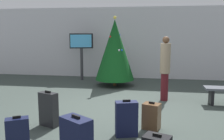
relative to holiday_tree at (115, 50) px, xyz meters
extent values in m
plane|color=#38423D|center=(0.42, -2.88, -1.33)|extent=(16.00, 16.00, 0.00)
cube|color=silver|center=(0.42, 1.77, 0.18)|extent=(16.00, 0.20, 3.02)
cylinder|color=#4C3319|center=(0.00, 0.00, -1.21)|extent=(0.12, 0.12, 0.24)
cone|color=#0F4719|center=(0.00, 0.00, 0.00)|extent=(1.43, 1.43, 2.19)
sphere|color=#F2D84C|center=(0.00, 0.00, 1.15)|extent=(0.12, 0.12, 0.12)
sphere|color=blue|center=(0.16, 0.07, 0.54)|extent=(0.08, 0.08, 0.08)
sphere|color=blue|center=(0.28, -0.20, 0.00)|extent=(0.08, 0.08, 0.08)
sphere|color=red|center=(-0.14, -0.13, 0.47)|extent=(0.08, 0.08, 0.08)
sphere|color=blue|center=(0.00, 0.31, 0.10)|extent=(0.08, 0.08, 0.08)
sphere|color=silver|center=(0.19, -0.28, 0.00)|extent=(0.08, 0.08, 0.08)
sphere|color=yellow|center=(0.04, 0.13, 0.65)|extent=(0.08, 0.08, 0.08)
cylinder|color=#333338|center=(-1.52, 0.88, -0.68)|extent=(0.12, 0.12, 1.31)
cube|color=black|center=(-1.52, 0.88, 0.28)|extent=(0.92, 0.37, 0.61)
cube|color=#4CB2F2|center=(-1.52, 0.84, 0.28)|extent=(0.81, 0.28, 0.51)
cube|color=black|center=(2.98, -1.95, -1.12)|extent=(0.08, 0.35, 0.42)
cylinder|color=#4C1419|center=(1.72, -1.76, -0.93)|extent=(0.21, 0.21, 0.80)
cylinder|color=gray|center=(1.72, -1.76, -0.10)|extent=(0.31, 0.31, 0.85)
sphere|color=brown|center=(1.72, -1.76, 0.42)|extent=(0.20, 0.20, 0.20)
cube|color=black|center=(1.45, -5.53, -0.80)|extent=(0.13, 0.07, 0.04)
cube|color=brown|center=(1.36, -4.00, -1.06)|extent=(0.40, 0.35, 0.53)
cube|color=black|center=(1.36, -4.00, -0.78)|extent=(0.12, 0.07, 0.04)
cube|color=#232326|center=(-0.78, -4.18, -0.97)|extent=(0.45, 0.32, 0.72)
cube|color=black|center=(-0.78, -4.18, -0.59)|extent=(0.15, 0.08, 0.04)
cube|color=#141938|center=(0.90, -4.43, -0.99)|extent=(0.46, 0.31, 0.68)
cube|color=black|center=(0.90, -4.43, -0.63)|extent=(0.15, 0.07, 0.04)
cube|color=black|center=(0.27, -5.57, -0.59)|extent=(0.16, 0.12, 0.04)
cube|color=#141938|center=(-0.90, -5.20, -1.07)|extent=(0.43, 0.36, 0.52)
cube|color=black|center=(-0.90, -5.20, -0.79)|extent=(0.13, 0.09, 0.04)
camera|label=1|loc=(1.35, -8.91, 0.64)|focal=39.65mm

